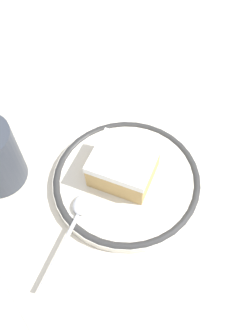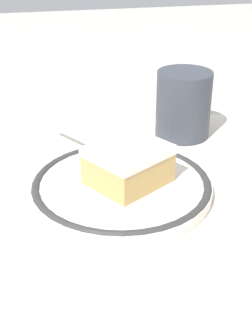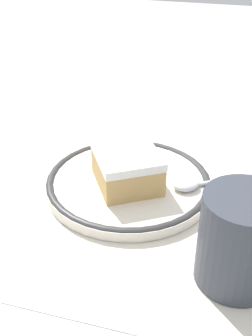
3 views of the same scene
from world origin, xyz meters
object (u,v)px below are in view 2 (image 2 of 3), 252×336
cup (183,108)px  plate (126,186)px  spoon (102,147)px  cake_slice (129,166)px

cup → plate: bearing=51.0°
plate → spoon: 0.09m
cup → cake_slice: bearing=52.0°
spoon → cup: bearing=-157.3°
plate → cup: 0.19m
plate → cup: size_ratio=2.22×
plate → spoon: bearing=-81.6°
spoon → cup: size_ratio=1.30×
cake_slice → spoon: bearing=-79.7°
plate → spoon: spoon is taller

